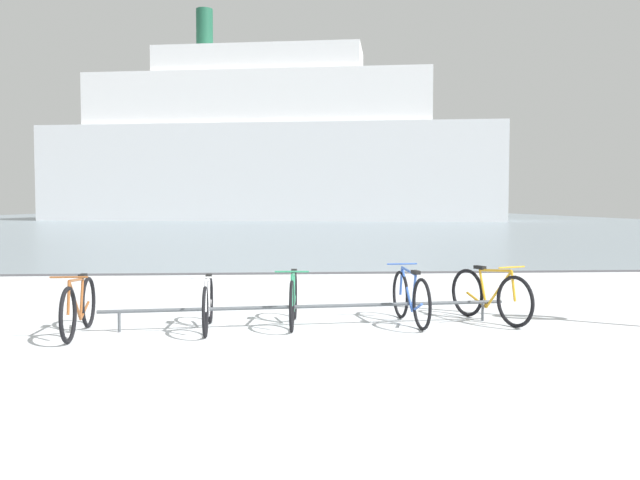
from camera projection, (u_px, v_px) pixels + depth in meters
name	position (u px, v px, depth m)	size (l,w,h in m)	color
ground	(275.00, 223.00, 60.14)	(80.00, 132.00, 0.08)	silver
bike_rack	(309.00, 307.00, 9.35)	(5.70, 0.63, 0.31)	#4C5156
bicycle_0	(79.00, 307.00, 8.72)	(0.46, 1.78, 0.82)	black
bicycle_1	(208.00, 304.00, 9.07)	(0.46, 1.70, 0.78)	black
bicycle_2	(293.00, 299.00, 9.42)	(0.46, 1.69, 0.82)	black
bicycle_3	(410.00, 298.00, 9.54)	(0.46, 1.69, 0.84)	black
bicycle_4	(490.00, 296.00, 9.72)	(0.75, 1.64, 0.85)	black
ferry_ship	(268.00, 150.00, 67.74)	(46.58, 17.47, 21.42)	silver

